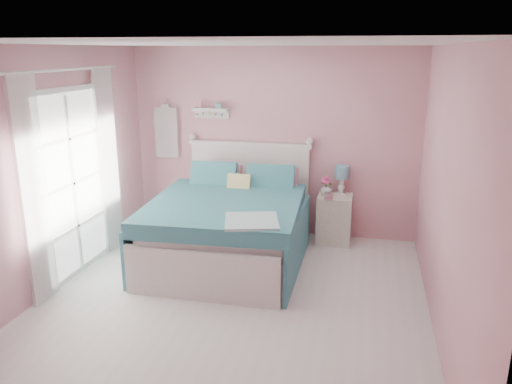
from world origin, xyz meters
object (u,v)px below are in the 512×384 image
at_px(nightstand, 334,219).
at_px(vase, 326,189).
at_px(bed, 230,227).
at_px(table_lamp, 342,174).
at_px(teacup, 329,196).

xyz_separation_m(nightstand, vase, (-0.13, 0.03, 0.41)).
distance_m(bed, table_lamp, 1.72).
relative_size(nightstand, teacup, 6.52).
height_order(bed, table_lamp, bed).
xyz_separation_m(table_lamp, teacup, (-0.14, -0.29, -0.24)).
height_order(vase, teacup, vase).
bearing_deg(vase, teacup, -75.70).
bearing_deg(teacup, bed, -148.33).
xyz_separation_m(bed, table_lamp, (1.30, 1.00, 0.51)).
bearing_deg(bed, teacup, 28.77).
distance_m(table_lamp, teacup, 0.40).
distance_m(nightstand, teacup, 0.41).
relative_size(table_lamp, vase, 2.49).
bearing_deg(teacup, table_lamp, 63.74).
distance_m(bed, teacup, 1.38).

